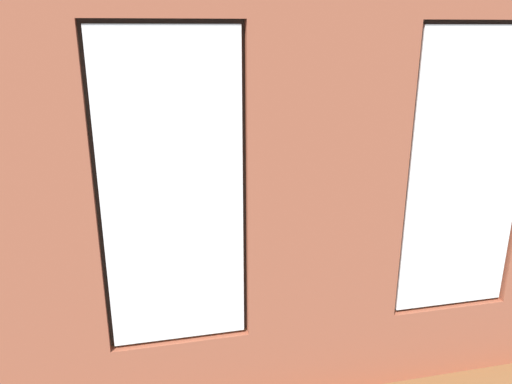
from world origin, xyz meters
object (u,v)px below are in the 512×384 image
object	(u,v)px
couch_by_window	(297,310)
potted_plant_beside_window_right	(97,293)
potted_plant_mid_room_small	(314,196)
coffee_table	(237,233)
potted_plant_between_couches	(439,257)
candle_jar	(237,224)
potted_plant_corner_near_left	(374,161)
remote_black	(247,231)
tv_flatscreen	(30,196)
media_console	(37,243)
table_plant_small	(222,217)
potted_plant_foreground_right	(72,178)
couch_left	(440,236)
cup_ceramic	(206,231)
potted_plant_near_tv	(66,220)
potted_plant_by_left_couch	(364,197)

from	to	relation	value
couch_by_window	potted_plant_beside_window_right	xyz separation A→B (m)	(1.71, 0.11, 0.45)
potted_plant_mid_room_small	potted_plant_beside_window_right	bearing A→B (deg)	46.10
couch_by_window	potted_plant_beside_window_right	size ratio (longest dim) A/B	1.51
coffee_table	potted_plant_beside_window_right	world-z (taller)	potted_plant_beside_window_right
potted_plant_between_couches	candle_jar	bearing A→B (deg)	-46.07
potted_plant_corner_near_left	potted_plant_between_couches	distance (m)	3.65
remote_black	potted_plant_beside_window_right	xyz separation A→B (m)	(1.59, 1.77, 0.33)
tv_flatscreen	coffee_table	bearing A→B (deg)	169.46
candle_jar	remote_black	xyz separation A→B (m)	(-0.10, 0.12, -0.05)
media_console	tv_flatscreen	size ratio (longest dim) A/B	1.14
table_plant_small	potted_plant_foreground_right	world-z (taller)	potted_plant_foreground_right
coffee_table	potted_plant_corner_near_left	bearing A→B (deg)	-146.08
couch_left	candle_jar	distance (m)	2.55
couch_by_window	potted_plant_corner_near_left	size ratio (longest dim) A/B	1.47
cup_ceramic	remote_black	bearing A→B (deg)	180.00
couch_left	table_plant_small	size ratio (longest dim) A/B	8.28
potted_plant_between_couches	potted_plant_near_tv	bearing A→B (deg)	-18.87
potted_plant_corner_near_left	potted_plant_mid_room_small	size ratio (longest dim) A/B	2.32
remote_black	potted_plant_foreground_right	size ratio (longest dim) A/B	0.16
potted_plant_between_couches	potted_plant_corner_near_left	bearing A→B (deg)	-105.52
tv_flatscreen	couch_left	bearing A→B (deg)	168.93
couch_by_window	potted_plant_near_tv	bearing A→B (deg)	-30.93
candle_jar	potted_plant_near_tv	xyz separation A→B (m)	(1.89, 0.52, 0.42)
potted_plant_mid_room_small	potted_plant_foreground_right	bearing A→B (deg)	-10.92
cup_ceramic	potted_plant_near_tv	bearing A→B (deg)	15.00
remote_black	potted_plant_beside_window_right	world-z (taller)	potted_plant_beside_window_right
couch_by_window	potted_plant_beside_window_right	bearing A→B (deg)	3.51
potted_plant_by_left_couch	potted_plant_between_couches	bearing A→B (deg)	80.93
tv_flatscreen	potted_plant_between_couches	world-z (taller)	tv_flatscreen
coffee_table	tv_flatscreen	xyz separation A→B (m)	(2.42, -0.45, 0.51)
media_console	potted_plant_corner_near_left	world-z (taller)	potted_plant_corner_near_left
candle_jar	potted_plant_corner_near_left	bearing A→B (deg)	-146.08
potted_plant_corner_near_left	potted_plant_near_tv	size ratio (longest dim) A/B	0.89
table_plant_small	potted_plant_mid_room_small	xyz separation A→B (m)	(-1.53, -0.97, -0.16)
potted_plant_between_couches	potted_plant_beside_window_right	bearing A→B (deg)	2.81
potted_plant_by_left_couch	potted_plant_beside_window_right	distance (m)	4.54
potted_plant_beside_window_right	tv_flatscreen	bearing A→B (deg)	-68.31
coffee_table	potted_plant_by_left_couch	bearing A→B (deg)	-157.19
cup_ceramic	potted_plant_between_couches	xyz separation A→B (m)	(-2.08, 1.62, 0.20)
potted_plant_corner_near_left	couch_by_window	bearing A→B (deg)	55.80
remote_black	potted_plant_near_tv	size ratio (longest dim) A/B	0.11
coffee_table	remote_black	bearing A→B (deg)	130.50
coffee_table	potted_plant_mid_room_small	world-z (taller)	potted_plant_mid_room_small
table_plant_small	potted_plant_near_tv	world-z (taller)	potted_plant_near_tv
couch_by_window	table_plant_small	xyz separation A→B (m)	(0.39, -1.88, 0.24)
candle_jar	table_plant_small	world-z (taller)	table_plant_small
candle_jar	potted_plant_beside_window_right	world-z (taller)	potted_plant_beside_window_right
couch_left	cup_ceramic	bearing A→B (deg)	-101.53
potted_plant_foreground_right	cup_ceramic	bearing A→B (deg)	132.68
potted_plant_near_tv	tv_flatscreen	bearing A→B (deg)	-61.34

